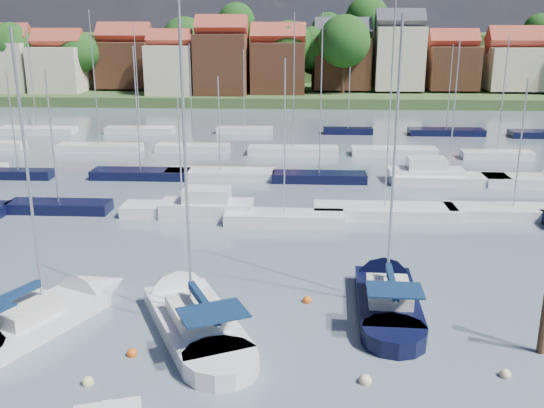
{
  "coord_description": "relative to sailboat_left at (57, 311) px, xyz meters",
  "views": [
    {
      "loc": [
        2.03,
        -23.95,
        14.09
      ],
      "look_at": [
        -0.02,
        14.0,
        2.85
      ],
      "focal_mm": 40.0,
      "sensor_mm": 36.0,
      "label": 1
    }
  ],
  "objects": [
    {
      "name": "marina_field",
      "position": [
        12.12,
        32.14,
        0.08
      ],
      "size": [
        79.62,
        41.41,
        15.93
      ],
      "color": "silver",
      "rests_on": "ground"
    },
    {
      "name": "buoy_c",
      "position": [
        4.74,
        -3.45,
        -0.36
      ],
      "size": [
        0.47,
        0.47,
        0.47
      ],
      "primitive_type": "sphere",
      "color": "#D85914",
      "rests_on": "ground"
    },
    {
      "name": "buoy_e",
      "position": [
        12.52,
        2.39,
        -0.36
      ],
      "size": [
        0.48,
        0.48,
        0.48
      ],
      "primitive_type": "sphere",
      "color": "#D85914",
      "rests_on": "ground"
    },
    {
      "name": "timber_piling",
      "position": [
        22.96,
        -2.2,
        0.87
      ],
      "size": [
        0.4,
        0.4,
        6.55
      ],
      "color": "#4C331E",
      "rests_on": "ground"
    },
    {
      "name": "sailboat_navy",
      "position": [
        16.69,
        3.2,
        -0.0
      ],
      "size": [
        3.47,
        11.57,
        15.89
      ],
      "rotation": [
        0.0,
        0.0,
        1.53
      ],
      "color": "black",
      "rests_on": "ground"
    },
    {
      "name": "sailboat_centre",
      "position": [
        6.42,
        0.48,
        -0.01
      ],
      "size": [
        8.42,
        12.68,
        16.92
      ],
      "rotation": [
        0.0,
        0.0,
        2.02
      ],
      "color": "silver",
      "rests_on": "ground"
    },
    {
      "name": "ground",
      "position": [
        10.21,
        36.99,
        -0.36
      ],
      "size": [
        260.0,
        260.0,
        0.0
      ],
      "primitive_type": "plane",
      "color": "#4A5764",
      "rests_on": "ground"
    },
    {
      "name": "sailboat_left",
      "position": [
        0.0,
        0.0,
        0.0
      ],
      "size": [
        7.42,
        11.44,
        15.28
      ],
      "rotation": [
        0.0,
        0.0,
        1.14
      ],
      "color": "silver",
      "rests_on": "ground"
    },
    {
      "name": "buoy_b",
      "position": [
        3.56,
        -5.77,
        -0.36
      ],
      "size": [
        0.49,
        0.49,
        0.49
      ],
      "primitive_type": "sphere",
      "color": "beige",
      "rests_on": "ground"
    },
    {
      "name": "buoy_d",
      "position": [
        14.89,
        -5.04,
        -0.36
      ],
      "size": [
        0.55,
        0.55,
        0.55
      ],
      "primitive_type": "sphere",
      "color": "beige",
      "rests_on": "ground"
    },
    {
      "name": "far_shore_town",
      "position": [
        12.44,
        129.66,
        4.25
      ],
      "size": [
        212.46,
        90.0,
        22.27
      ],
      "color": "#3A542A",
      "rests_on": "ground"
    },
    {
      "name": "buoy_f",
      "position": [
        20.78,
        -4.27,
        -0.36
      ],
      "size": [
        0.48,
        0.48,
        0.48
      ],
      "primitive_type": "sphere",
      "color": "beige",
      "rests_on": "ground"
    }
  ]
}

